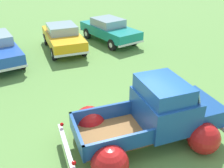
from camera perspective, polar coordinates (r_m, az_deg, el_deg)
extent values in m
plane|color=#609347|center=(7.73, 6.82, -12.86)|extent=(80.00, 80.00, 0.00)
cylinder|color=black|center=(8.73, 13.00, -5.05)|extent=(0.78, 0.33, 0.76)
cylinder|color=silver|center=(8.73, 13.00, -5.05)|extent=(0.37, 0.28, 0.34)
cylinder|color=black|center=(7.63, 19.99, -11.57)|extent=(0.78, 0.33, 0.76)
cylinder|color=silver|center=(7.63, 19.99, -11.57)|extent=(0.37, 0.28, 0.34)
cylinder|color=black|center=(7.74, -5.05, -9.07)|extent=(0.78, 0.33, 0.76)
cylinder|color=silver|center=(7.74, -5.05, -9.07)|extent=(0.37, 0.28, 0.34)
cylinder|color=black|center=(6.48, -0.66, -17.81)|extent=(0.78, 0.33, 0.76)
cylinder|color=silver|center=(6.48, -0.66, -17.81)|extent=(0.37, 0.28, 0.34)
sphere|color=red|center=(7.74, -5.17, -8.51)|extent=(1.09, 1.09, 0.96)
sphere|color=red|center=(6.40, -0.51, -17.74)|extent=(1.09, 1.09, 0.96)
cube|color=olive|center=(7.08, 0.03, -11.37)|extent=(2.26, 1.83, 0.04)
cube|color=#19478C|center=(7.49, -1.92, -6.68)|extent=(2.04, 0.39, 0.50)
cube|color=#19478C|center=(6.41, 2.35, -13.64)|extent=(2.04, 0.39, 0.50)
cube|color=#19478C|center=(7.27, 7.41, -8.17)|extent=(0.31, 1.53, 0.50)
cube|color=#19478C|center=(6.73, -8.03, -11.58)|extent=(0.31, 1.53, 0.50)
cube|color=#19478C|center=(7.41, 11.78, -5.69)|extent=(1.69, 1.90, 0.95)
cube|color=#19478C|center=(7.00, 11.63, -1.08)|extent=(1.37, 1.70, 0.45)
cube|color=#8CADB7|center=(7.35, 15.93, -0.36)|extent=(0.37, 1.47, 0.38)
cube|color=#19478C|center=(8.06, 18.08, -5.28)|extent=(1.48, 1.79, 0.55)
sphere|color=red|center=(8.73, 12.92, -4.73)|extent=(1.05, 1.05, 0.92)
sphere|color=red|center=(7.59, 20.18, -11.47)|extent=(1.05, 1.05, 0.92)
cube|color=silver|center=(6.90, -10.39, -14.05)|extent=(0.42, 1.98, 0.14)
cube|color=silver|center=(8.55, 20.65, -6.39)|extent=(0.42, 1.98, 0.14)
sphere|color=red|center=(7.40, -11.38, -9.04)|extent=(0.13, 0.13, 0.11)
sphere|color=red|center=(6.21, -8.71, -17.39)|extent=(0.13, 0.13, 0.11)
cylinder|color=black|center=(12.81, -19.89, 4.67)|extent=(0.23, 0.67, 0.66)
cylinder|color=silver|center=(12.81, -19.89, 4.67)|extent=(0.23, 0.31, 0.30)
cylinder|color=black|center=(15.53, -22.43, 8.16)|extent=(0.23, 0.67, 0.66)
cylinder|color=silver|center=(15.53, -22.43, 8.16)|extent=(0.23, 0.31, 0.30)
cube|color=silver|center=(11.94, -23.14, 3.01)|extent=(1.93, 0.19, 0.12)
cylinder|color=black|center=(13.74, -6.45, 7.72)|extent=(0.28, 0.68, 0.66)
cylinder|color=silver|center=(13.74, -6.45, 7.72)|extent=(0.25, 0.32, 0.30)
cylinder|color=black|center=(13.44, -13.18, 6.69)|extent=(0.28, 0.68, 0.66)
cylinder|color=silver|center=(13.44, -13.18, 6.69)|extent=(0.25, 0.32, 0.30)
cylinder|color=black|center=(16.20, -9.08, 10.68)|extent=(0.28, 0.68, 0.66)
cylinder|color=silver|center=(16.20, -9.08, 10.68)|extent=(0.25, 0.32, 0.30)
cylinder|color=black|center=(15.95, -14.84, 9.83)|extent=(0.28, 0.68, 0.66)
cylinder|color=silver|center=(15.95, -14.84, 9.83)|extent=(0.25, 0.32, 0.30)
cube|color=#F2A819|center=(14.69, -11.08, 10.26)|extent=(2.26, 4.35, 0.55)
cube|color=#8CADB7|center=(14.71, -11.40, 12.29)|extent=(1.72, 1.93, 0.45)
cube|color=silver|center=(16.69, -12.46, 11.32)|extent=(1.81, 0.33, 0.12)
cube|color=silver|center=(12.88, -9.12, 6.71)|extent=(1.81, 0.33, 0.12)
cylinder|color=black|center=(15.40, 4.98, 10.02)|extent=(0.28, 0.68, 0.66)
cylinder|color=silver|center=(15.40, 4.98, 10.02)|extent=(0.25, 0.32, 0.30)
cylinder|color=black|center=(14.45, 0.01, 8.92)|extent=(0.28, 0.68, 0.66)
cylinder|color=silver|center=(14.45, 0.01, 8.92)|extent=(0.25, 0.32, 0.30)
cylinder|color=black|center=(17.51, -1.02, 12.31)|extent=(0.28, 0.68, 0.66)
cylinder|color=silver|center=(17.51, -1.02, 12.31)|extent=(0.25, 0.32, 0.30)
cylinder|color=black|center=(16.68, -5.68, 11.39)|extent=(0.28, 0.68, 0.66)
cylinder|color=silver|center=(16.68, -5.68, 11.39)|extent=(0.25, 0.32, 0.30)
cube|color=teal|center=(15.87, -0.56, 12.07)|extent=(2.24, 4.51, 0.55)
cube|color=#8CADB7|center=(15.88, -0.94, 13.95)|extent=(1.70, 1.99, 0.45)
cube|color=silver|center=(17.66, -4.64, 12.76)|extent=(1.79, 0.31, 0.12)
cube|color=silver|center=(14.33, 4.43, 9.18)|extent=(1.79, 0.31, 0.12)
cube|color=black|center=(9.90, 19.07, -4.20)|extent=(0.36, 0.36, 0.03)
cone|color=orange|center=(9.75, 19.35, -2.63)|extent=(0.28, 0.28, 0.60)
cylinder|color=white|center=(9.70, 19.43, -2.17)|extent=(0.17, 0.17, 0.08)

